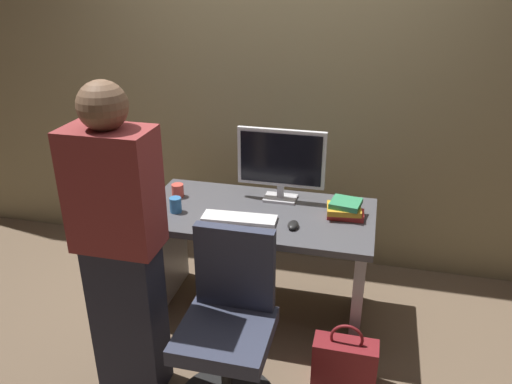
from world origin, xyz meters
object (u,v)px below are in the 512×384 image
object	(u,v)px
cup_by_monitor	(178,190)
handbag	(345,361)
person_at_desk	(120,247)
monitor	(281,161)
office_chair	(228,332)
book_stack	(345,209)
keyboard	(239,218)
desk	(258,245)
cup_near_keyboard	(176,205)
mouse	(293,225)

from	to	relation	value
cup_by_monitor	handbag	xyz separation A→B (m)	(1.14, -0.57, -0.63)
person_at_desk	monitor	bearing A→B (deg)	57.96
office_chair	book_stack	world-z (taller)	office_chair
keyboard	monitor	bearing A→B (deg)	58.68
person_at_desk	book_stack	bearing A→B (deg)	38.61
keyboard	cup_by_monitor	bearing A→B (deg)	151.49
office_chair	handbag	world-z (taller)	office_chair
desk	person_at_desk	size ratio (longest dim) A/B	0.84
person_at_desk	cup_near_keyboard	size ratio (longest dim) A/B	18.04
desk	keyboard	world-z (taller)	keyboard
monitor	cup_near_keyboard	world-z (taller)	monitor
office_chair	person_at_desk	xyz separation A→B (m)	(-0.53, -0.01, 0.41)
person_at_desk	monitor	xyz separation A→B (m)	(0.59, 0.95, 0.14)
person_at_desk	keyboard	world-z (taller)	person_at_desk
desk	handbag	distance (m)	0.85
monitor	cup_near_keyboard	size ratio (longest dim) A/B	5.94
office_chair	keyboard	xyz separation A→B (m)	(-0.11, 0.61, 0.31)
office_chair	desk	bearing A→B (deg)	92.27
monitor	mouse	xyz separation A→B (m)	(0.14, -0.35, -0.24)
mouse	book_stack	world-z (taller)	book_stack
office_chair	keyboard	size ratio (longest dim) A/B	2.19
mouse	book_stack	bearing A→B (deg)	37.02
cup_near_keyboard	office_chair	bearing A→B (deg)	-50.97
cup_near_keyboard	handbag	bearing A→B (deg)	-18.75
keyboard	cup_by_monitor	world-z (taller)	cup_by_monitor
book_stack	handbag	xyz separation A→B (m)	(0.09, -0.53, -0.64)
cup_near_keyboard	handbag	size ratio (longest dim) A/B	0.24
monitor	keyboard	distance (m)	0.45
desk	book_stack	xyz separation A→B (m)	(0.51, 0.05, 0.28)
desk	cup_by_monitor	bearing A→B (deg)	170.56
monitor	cup_near_keyboard	distance (m)	0.69
keyboard	cup_near_keyboard	size ratio (longest dim) A/B	4.73
desk	cup_near_keyboard	xyz separation A→B (m)	(-0.47, -0.12, 0.27)
keyboard	office_chair	bearing A→B (deg)	-83.06
keyboard	book_stack	world-z (taller)	book_stack
office_chair	person_at_desk	distance (m)	0.67
mouse	cup_near_keyboard	distance (m)	0.71
handbag	desk	bearing A→B (deg)	141.03
office_chair	cup_near_keyboard	size ratio (longest dim) A/B	10.34
handbag	office_chair	bearing A→B (deg)	-155.35
desk	keyboard	bearing A→B (deg)	-121.64
book_stack	handbag	distance (m)	0.84
desk	monitor	bearing A→B (deg)	64.29
handbag	cup_near_keyboard	bearing A→B (deg)	161.25
keyboard	cup_by_monitor	distance (m)	0.51
book_stack	person_at_desk	bearing A→B (deg)	-141.39
person_at_desk	cup_near_keyboard	distance (m)	0.63
monitor	handbag	xyz separation A→B (m)	(0.50, -0.68, -0.85)
cup_by_monitor	keyboard	bearing A→B (deg)	-25.32
office_chair	mouse	bearing A→B (deg)	70.57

